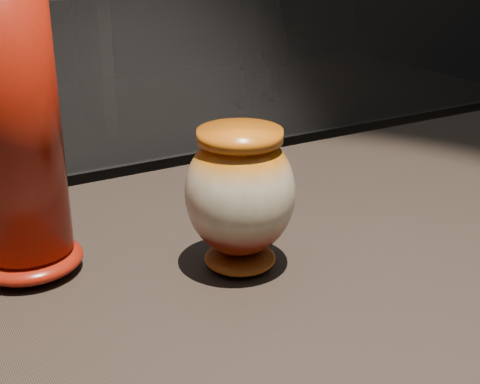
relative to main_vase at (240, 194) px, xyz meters
name	(u,v)px	position (x,y,z in m)	size (l,w,h in m)	color
main_vase	(240,194)	(0.00, 0.00, 0.00)	(0.15, 0.15, 0.16)	#621608
tall_vase	(11,115)	(-0.21, 0.11, 0.09)	(0.12, 0.12, 0.38)	#A5100B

